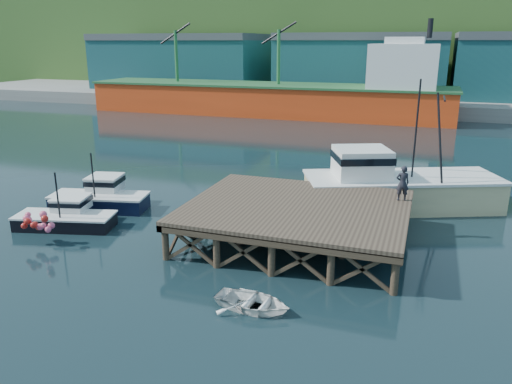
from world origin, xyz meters
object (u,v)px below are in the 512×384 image
at_px(boat_black, 67,216).
at_px(trawler, 398,182).
at_px(boat_navy, 101,197).
at_px(dockworker, 403,183).
at_px(dinghy, 253,302).

xyz_separation_m(boat_black, trawler, (18.63, 10.44, 1.10)).
distance_m(boat_navy, dockworker, 19.50).
height_order(boat_black, trawler, trawler).
relative_size(boat_navy, boat_black, 1.09).
height_order(trawler, dinghy, trawler).
bearing_deg(dinghy, boat_navy, 62.26).
relative_size(trawler, dinghy, 4.12).
relative_size(boat_black, dockworker, 3.06).
bearing_deg(boat_navy, boat_black, -100.09).
distance_m(trawler, dinghy, 16.74).
height_order(dinghy, dockworker, dockworker).
relative_size(boat_navy, dockworker, 3.33).
height_order(boat_navy, dockworker, dockworker).
distance_m(boat_navy, trawler, 20.00).
distance_m(boat_black, dinghy, 15.01).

